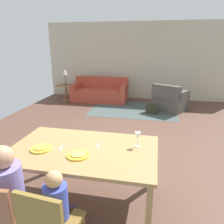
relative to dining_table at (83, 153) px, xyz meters
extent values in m
cube|color=brown|center=(0.17, 2.35, -0.70)|extent=(6.86, 6.78, 0.02)
cube|color=beige|center=(0.17, 5.79, 0.66)|extent=(6.86, 0.10, 2.70)
cube|color=#A97E4A|center=(0.00, 0.00, 0.05)|extent=(1.74, 1.07, 0.04)
cube|color=#A97E4A|center=(-0.81, -0.47, -0.33)|extent=(0.06, 0.06, 0.72)
cube|color=#A97E4A|center=(0.81, -0.47, -0.33)|extent=(0.06, 0.06, 0.72)
cube|color=#A97E4A|center=(-0.81, 0.47, -0.33)|extent=(0.06, 0.06, 0.72)
cube|color=#A97E4A|center=(0.81, 0.47, -0.33)|extent=(0.06, 0.06, 0.72)
cylinder|color=yellow|center=(-0.48, -0.12, 0.08)|extent=(0.25, 0.25, 0.02)
cylinder|color=gold|center=(-0.48, -0.12, 0.09)|extent=(0.17, 0.17, 0.01)
cylinder|color=yellow|center=(0.00, -0.18, 0.08)|extent=(0.25, 0.25, 0.02)
cylinder|color=#DE9E51|center=(0.00, -0.18, 0.09)|extent=(0.17, 0.17, 0.01)
cylinder|color=silver|center=(0.63, 0.18, 0.07)|extent=(0.06, 0.06, 0.01)
cylinder|color=silver|center=(0.63, 0.18, 0.12)|extent=(0.01, 0.01, 0.09)
cone|color=silver|center=(0.63, 0.18, 0.21)|extent=(0.07, 0.07, 0.09)
cube|color=silver|center=(-0.26, -0.05, 0.07)|extent=(0.05, 0.15, 0.01)
cube|color=silver|center=(0.16, 0.10, 0.07)|extent=(0.05, 0.17, 0.01)
cube|color=brown|center=(-0.48, -0.81, -0.26)|extent=(0.44, 0.44, 0.04)
cube|color=brown|center=(-0.31, -0.63, -0.49)|extent=(0.04, 0.04, 0.41)
cube|color=brown|center=(-0.67, -0.64, -0.49)|extent=(0.04, 0.04, 0.41)
cube|color=#3A2F52|center=(-0.48, -0.68, -0.47)|extent=(0.28, 0.35, 0.45)
cylinder|color=#8175C1|center=(-0.48, -0.75, -0.01)|extent=(0.30, 0.30, 0.46)
sphere|color=tan|center=(-0.48, -0.75, 0.31)|extent=(0.21, 0.21, 0.21)
cube|color=olive|center=(0.00, -0.81, -0.26)|extent=(0.46, 0.46, 0.04)
cube|color=olive|center=(-0.02, -1.00, -0.03)|extent=(0.42, 0.08, 0.42)
cube|color=olive|center=(-0.16, -0.62, -0.49)|extent=(0.04, 0.04, 0.41)
cylinder|color=#3E4CB1|center=(0.00, -0.75, -0.08)|extent=(0.22, 0.22, 0.33)
sphere|color=tan|center=(0.00, -0.75, 0.16)|extent=(0.15, 0.15, 0.15)
cube|color=#424E4C|center=(0.18, 4.21, -0.69)|extent=(2.60, 1.80, 0.01)
cube|color=#AA412E|center=(-1.13, 5.01, -0.48)|extent=(1.92, 0.84, 0.42)
cube|color=#AA412E|center=(-1.13, 5.35, -0.07)|extent=(1.92, 0.20, 0.40)
cube|color=#AA412E|center=(-2.00, 5.01, -0.17)|extent=(0.18, 0.84, 0.20)
cube|color=#AA412E|center=(-0.26, 5.01, -0.17)|extent=(0.18, 0.84, 0.20)
cube|color=#4C4641|center=(1.27, 4.41, -0.48)|extent=(1.15, 1.15, 0.42)
cube|color=#4C4641|center=(1.11, 4.11, -0.07)|extent=(0.84, 0.59, 0.40)
cube|color=#4C4641|center=(1.57, 4.25, -0.17)|extent=(0.56, 0.82, 0.20)
cube|color=#4C4641|center=(0.98, 4.57, -0.17)|extent=(0.56, 0.82, 0.20)
cube|color=brown|center=(-2.30, 4.81, -0.13)|extent=(0.56, 0.56, 0.03)
cylinder|color=brown|center=(-2.30, 4.81, -0.42)|extent=(0.08, 0.08, 0.55)
cylinder|color=brown|center=(-2.30, 4.81, -0.68)|extent=(0.36, 0.36, 0.03)
cylinder|color=#4E4634|center=(-2.30, 4.81, -0.10)|extent=(0.16, 0.16, 0.02)
cylinder|color=#4E4634|center=(-2.30, 4.81, 0.08)|extent=(0.02, 0.02, 0.34)
cone|color=#C0A89F|center=(-2.30, 4.81, 0.34)|extent=(0.26, 0.26, 0.18)
cube|color=#272918|center=(0.72, 3.91, -0.56)|extent=(0.32, 0.16, 0.26)
camera|label=1|loc=(0.80, -2.19, 1.25)|focal=34.57mm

